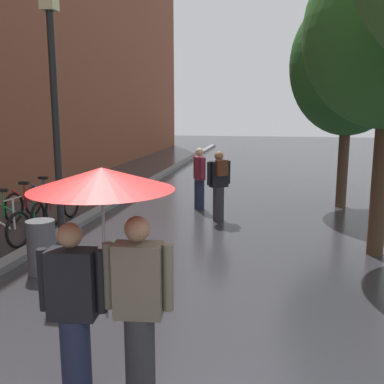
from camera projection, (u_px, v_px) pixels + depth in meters
kerb_strip at (132, 192)px, 13.57m from camera, size 0.30×36.00×0.12m
street_tree_2 at (349, 65)px, 11.10m from camera, size 2.95×2.95×5.45m
parked_bicycle_4 at (14, 217)px, 9.06m from camera, size 1.16×0.82×0.96m
parked_bicycle_5 at (34, 208)px, 9.91m from camera, size 1.12×0.77×0.96m
parked_bicycle_6 at (52, 201)px, 10.65m from camera, size 1.13×0.78×0.96m
couple_under_umbrella at (104, 248)px, 3.65m from camera, size 1.18×1.18×2.09m
street_lamp_post at (55, 107)px, 7.43m from camera, size 0.24×0.24×4.44m
litter_bin at (42, 247)px, 6.93m from camera, size 0.44×0.44×0.85m
pedestrian_walking_midground at (219, 184)px, 10.15m from camera, size 0.50×0.45×1.61m
pedestrian_walking_far at (199, 178)px, 11.37m from camera, size 0.36×0.55×1.58m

